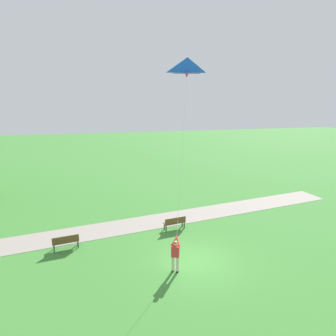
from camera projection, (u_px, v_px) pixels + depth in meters
ground_plane at (197, 261)px, 15.77m from camera, size 120.00×120.00×0.00m
walkway_path at (146, 223)px, 20.51m from camera, size 7.61×31.96×0.02m
person_kite_flyer at (175, 253)px, 14.57m from camera, size 0.63×0.50×1.83m
flying_kite at (187, 68)px, 14.77m from camera, size 2.29×1.79×8.95m
park_bench_near_walkway at (175, 222)px, 19.43m from camera, size 0.68×1.55×0.88m
park_bench_far_walkway at (66, 241)px, 16.88m from camera, size 0.68×1.55×0.88m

